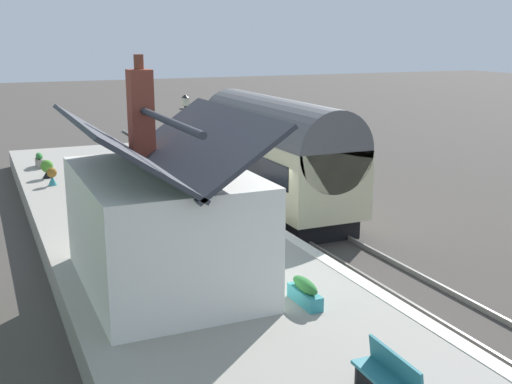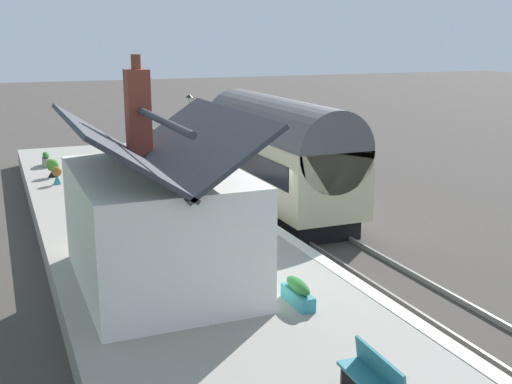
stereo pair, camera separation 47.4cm
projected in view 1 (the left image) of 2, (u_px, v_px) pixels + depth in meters
name	position (u px, v px, depth m)	size (l,w,h in m)	color
ground_plane	(287.00, 235.00, 21.38)	(160.00, 160.00, 0.00)	#423D38
platform	(159.00, 240.00, 19.56)	(32.00, 6.80, 0.83)	gray
platform_edge_coping	(255.00, 215.00, 20.72)	(32.00, 0.36, 0.02)	beige
rail_near	(329.00, 227.00, 22.00)	(52.00, 0.08, 0.14)	gray
rail_far	(291.00, 232.00, 21.44)	(52.00, 0.08, 0.14)	gray
train	(275.00, 154.00, 23.71)	(9.11, 2.73, 4.32)	black
station_building	(164.00, 222.00, 14.71)	(5.83, 3.89, 5.25)	white
bench_near_building	(388.00, 377.00, 9.97)	(1.41, 0.47, 0.88)	#26727F
bench_mid_platform	(157.00, 192.00, 21.75)	(1.41, 0.46, 0.88)	#26727F
planter_corner_building	(305.00, 292.00, 13.81)	(1.10, 0.32, 0.58)	teal
planter_bench_right	(114.00, 208.00, 20.07)	(0.46, 0.46, 0.74)	gray
planter_edge_far	(125.00, 182.00, 24.11)	(1.01, 0.32, 0.62)	gray
planter_edge_near	(52.00, 176.00, 24.81)	(0.38, 0.38, 0.71)	teal
planter_bench_left	(40.00, 160.00, 28.29)	(0.89, 0.32, 0.64)	gray
planter_under_sign	(47.00, 169.00, 26.07)	(0.50, 0.50, 0.75)	black
lamp_post_platform	(186.00, 120.00, 25.37)	(0.32, 0.50, 3.44)	black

